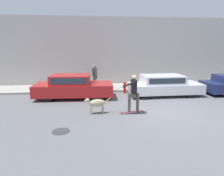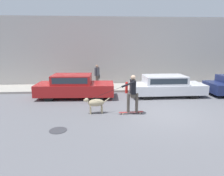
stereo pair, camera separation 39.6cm
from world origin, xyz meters
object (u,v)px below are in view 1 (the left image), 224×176
Objects in this scene: dog at (96,103)px; parked_car_1 at (164,85)px; pedestrian_with_bag at (95,75)px; parked_car_0 at (73,87)px; fire_hydrant at (125,87)px; skateboarder at (133,92)px.

parked_car_1 is at bearing -152.82° from dog.
pedestrian_with_bag reaches higher than dog.
fire_hydrant is at bearing 17.26° from parked_car_0.
dog is 1.75m from skateboarder.
dog is at bearing -10.25° from skateboarder.
parked_car_0 is 3.78× the size of dog.
parked_car_0 is at bearing 179.29° from parked_car_1.
dog is 5.40m from pedestrian_with_bag.
parked_car_1 is 3.67× the size of dog.
fire_hydrant is at bearing -98.51° from skateboarder.
parked_car_0 is 3.34m from fire_hydrant.
dog is at bearing -64.31° from parked_car_0.
dog is (1.27, -2.88, -0.18)m from parked_car_0.
skateboarder is at bearing -94.19° from fire_hydrant.
parked_car_1 is at bearing -134.61° from skateboarder.
dog is 1.60× the size of fire_hydrant.
pedestrian_with_bag is at bearing 64.11° from parked_car_0.
pedestrian_with_bag is at bearing -78.16° from skateboarder.
pedestrian_with_bag reaches higher than parked_car_1.
skateboarder is 5.78m from pedestrian_with_bag.
skateboarder reaches higher than parked_car_0.
dog is 0.47× the size of skateboarder.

